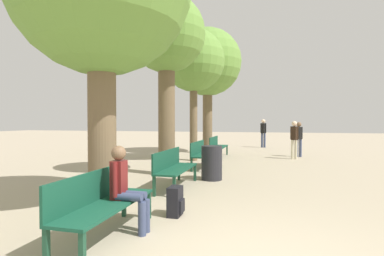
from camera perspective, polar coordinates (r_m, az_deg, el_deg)
name	(u,v)px	position (r m, az deg, el deg)	size (l,w,h in m)	color
bench_row_0	(101,199)	(4.38, -16.94, -12.82)	(0.54, 1.89, 0.90)	#144733
bench_row_1	(173,166)	(7.22, -3.67, -7.16)	(0.54, 1.89, 0.90)	#144733
bench_row_2	(202,152)	(10.25, 1.83, -4.63)	(0.54, 1.89, 0.90)	#144733
bench_row_3	(217,145)	(13.34, 4.79, -3.25)	(0.54, 1.89, 0.90)	#144733
tree_row_1	(166,39)	(9.20, -4.89, 16.57)	(2.30, 2.30, 5.32)	brown
tree_row_2	(194,61)	(12.26, 0.29, 12.56)	(2.50, 2.50, 5.28)	brown
tree_row_3	(208,63)	(15.06, 2.98, 12.23)	(3.32, 3.32, 6.16)	brown
person_seated	(126,186)	(4.46, -12.45, -10.67)	(0.55, 0.31, 1.24)	#384260
backpack	(175,202)	(5.18, -3.17, -13.81)	(0.24, 0.32, 0.49)	black
pedestrian_near	(294,137)	(13.20, 18.90, -1.69)	(0.32, 0.27, 1.59)	beige
pedestrian_mid	(299,137)	(14.11, 19.69, -1.60)	(0.31, 0.28, 1.55)	#384260
pedestrian_far	(263,131)	(18.47, 13.43, -0.61)	(0.34, 0.30, 1.70)	#384260
trash_bin	(212,163)	(8.18, 3.78, -6.63)	(0.56, 0.56, 0.92)	#232328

